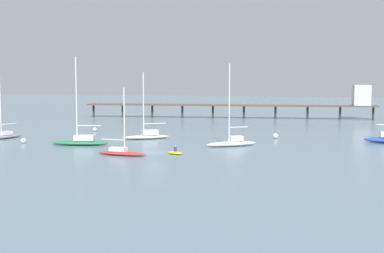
% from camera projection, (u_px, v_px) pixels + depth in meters
% --- Properties ---
extents(ground_plane, '(400.00, 400.00, 0.00)m').
position_uv_depth(ground_plane, '(156.00, 153.00, 67.94)').
color(ground_plane, slate).
extents(pier, '(66.47, 9.28, 7.75)m').
position_uv_depth(pier, '(285.00, 101.00, 121.63)').
color(pier, brown).
rests_on(pier, ground_plane).
extents(sailboat_gray, '(4.04, 6.95, 9.60)m').
position_uv_depth(sailboat_gray, '(3.00, 135.00, 83.28)').
color(sailboat_gray, gray).
rests_on(sailboat_gray, ground_plane).
extents(sailboat_white, '(7.18, 5.58, 11.36)m').
position_uv_depth(sailboat_white, '(232.00, 141.00, 74.16)').
color(sailboat_white, white).
rests_on(sailboat_white, ground_plane).
extents(sailboat_cream, '(7.44, 5.59, 10.23)m').
position_uv_depth(sailboat_cream, '(147.00, 135.00, 82.90)').
color(sailboat_cream, beige).
rests_on(sailboat_cream, ground_plane).
extents(sailboat_red, '(6.70, 2.32, 8.27)m').
position_uv_depth(sailboat_red, '(121.00, 151.00, 65.57)').
color(sailboat_red, red).
rests_on(sailboat_red, ground_plane).
extents(sailboat_green, '(8.40, 3.46, 12.29)m').
position_uv_depth(sailboat_green, '(81.00, 140.00, 75.31)').
color(sailboat_green, '#287F4C').
rests_on(sailboat_green, ground_plane).
extents(dinghy_yellow, '(2.43, 1.84, 1.14)m').
position_uv_depth(dinghy_yellow, '(175.00, 152.00, 66.47)').
color(dinghy_yellow, yellow).
rests_on(dinghy_yellow, ground_plane).
extents(mooring_buoy_inner, '(0.83, 0.83, 0.83)m').
position_uv_depth(mooring_buoy_inner, '(275.00, 136.00, 83.34)').
color(mooring_buoy_inner, silver).
rests_on(mooring_buoy_inner, ground_plane).
extents(mooring_buoy_near, '(0.78, 0.78, 0.78)m').
position_uv_depth(mooring_buoy_near, '(23.00, 141.00, 77.30)').
color(mooring_buoy_near, silver).
rests_on(mooring_buoy_near, ground_plane).
extents(mooring_buoy_outer, '(0.70, 0.70, 0.70)m').
position_uv_depth(mooring_buoy_outer, '(95.00, 130.00, 94.06)').
color(mooring_buoy_outer, silver).
rests_on(mooring_buoy_outer, ground_plane).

